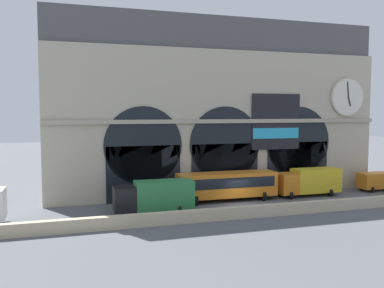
# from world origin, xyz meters

# --- Properties ---
(ground_plane) EXTENTS (200.00, 200.00, 0.00)m
(ground_plane) POSITION_xyz_m (0.00, 0.00, 0.00)
(ground_plane) COLOR #54565B
(quay_parapet_wall) EXTENTS (90.00, 0.70, 1.09)m
(quay_parapet_wall) POSITION_xyz_m (0.00, -4.55, 0.54)
(quay_parapet_wall) COLOR #BCAD8C
(quay_parapet_wall) RESTS_ON ground
(station_building) EXTENTS (39.33, 4.70, 20.43)m
(station_building) POSITION_xyz_m (0.04, 7.14, 9.88)
(station_building) COLOR #B2A891
(station_building) RESTS_ON ground
(box_truck_midwest) EXTENTS (7.50, 2.91, 3.12)m
(box_truck_midwest) POSITION_xyz_m (-9.33, -0.58, 1.70)
(box_truck_midwest) COLOR black
(box_truck_midwest) RESTS_ON ground
(bus_center) EXTENTS (11.00, 3.25, 3.10)m
(bus_center) POSITION_xyz_m (-0.71, 2.65, 1.78)
(bus_center) COLOR orange
(bus_center) RESTS_ON ground
(box_truck_mideast) EXTENTS (7.50, 2.91, 3.12)m
(box_truck_mideast) POSITION_xyz_m (9.33, 2.42, 1.70)
(box_truck_mideast) COLOR orange
(box_truck_mideast) RESTS_ON ground
(van_east) EXTENTS (5.20, 2.48, 2.20)m
(van_east) POSITION_xyz_m (19.40, 2.74, 1.25)
(van_east) COLOR orange
(van_east) RESTS_ON ground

